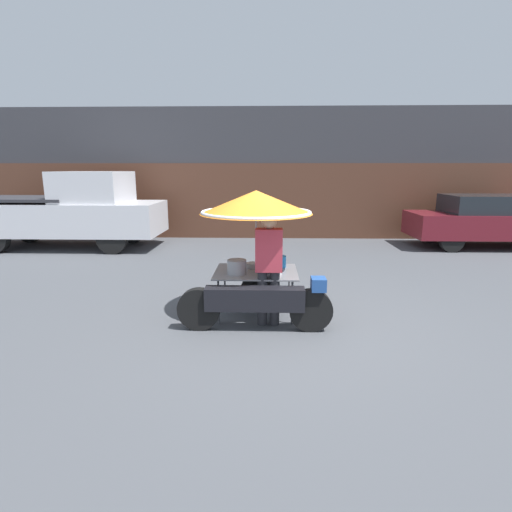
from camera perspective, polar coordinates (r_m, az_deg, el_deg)
The scene contains 6 objects.
ground_plane at distance 5.99m, azimuth 3.74°, elevation -9.57°, with size 36.00×36.00×0.00m, color #4C4F54.
shopfront_building at distance 13.99m, azimuth 2.70°, elevation 11.61°, with size 28.00×2.06×4.13m.
vendor_motorcycle_cart at distance 5.92m, azimuth 0.05°, elevation 4.61°, with size 2.18×1.69×1.92m.
vendor_person at distance 5.67m, azimuth 1.83°, elevation -1.08°, with size 0.38×0.22×1.64m.
parked_car at distance 13.31m, azimuth 30.47°, elevation 4.39°, with size 4.57×1.72×1.50m.
pickup_truck at distance 12.58m, azimuth -24.95°, elevation 5.76°, with size 5.38×1.94×2.16m.
Camera 1 is at (-0.21, -5.55, 2.24)m, focal length 28.00 mm.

